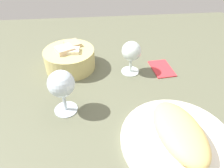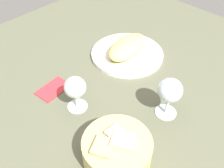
{
  "view_description": "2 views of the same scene",
  "coord_description": "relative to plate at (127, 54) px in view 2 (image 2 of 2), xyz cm",
  "views": [
    {
      "loc": [
        -45.43,
        6.51,
        43.44
      ],
      "look_at": [
        3.96,
        1.64,
        3.82
      ],
      "focal_mm": 33.41,
      "sensor_mm": 36.0,
      "label": 1
    },
    {
      "loc": [
        48.25,
        40.52,
        61.98
      ],
      "look_at": [
        4.39,
        -1.34,
        5.51
      ],
      "focal_mm": 42.28,
      "sensor_mm": 36.0,
      "label": 2
    }
  ],
  "objects": [
    {
      "name": "ground_plane",
      "position": [
        15.81,
        12.45,
        -1.7
      ],
      "size": [
        140.0,
        140.0,
        2.0
      ],
      "primitive_type": "cube",
      "color": "#5A5D47"
    },
    {
      "name": "plate",
      "position": [
        0.0,
        0.0,
        0.0
      ],
      "size": [
        27.81,
        27.81,
        1.4
      ],
      "primitive_type": "cylinder",
      "color": "white",
      "rests_on": "ground_plane"
    },
    {
      "name": "omelette",
      "position": [
        0.0,
        0.0,
        3.39
      ],
      "size": [
        21.09,
        13.2,
        5.38
      ],
      "primitive_type": "ellipsoid",
      "rotation": [
        0.0,
        0.0,
        0.14
      ],
      "color": "#E9C573",
      "rests_on": "plate"
    },
    {
      "name": "lettuce_garnish",
      "position": [
        5.96,
        -0.27,
        1.59
      ],
      "size": [
        4.47,
        4.47,
        1.79
      ],
      "primitive_type": "cone",
      "color": "#3C853B",
      "rests_on": "plate"
    },
    {
      "name": "bread_basket",
      "position": [
        35.94,
        27.75,
        3.24
      ],
      "size": [
        17.91,
        17.91,
        8.92
      ],
      "color": "tan",
      "rests_on": "ground_plane"
    },
    {
      "name": "wine_glass_near",
      "position": [
        31.01,
        6.4,
        7.08
      ],
      "size": [
        6.68,
        6.68,
        11.8
      ],
      "color": "silver",
      "rests_on": "ground_plane"
    },
    {
      "name": "wine_glass_far",
      "position": [
        13.91,
        28.0,
        8.3
      ],
      "size": [
        7.27,
        7.27,
        13.31
      ],
      "color": "silver",
      "rests_on": "ground_plane"
    },
    {
      "name": "folded_napkin",
      "position": [
        31.55,
        -5.45,
        -0.3
      ],
      "size": [
        11.6,
        7.98,
        0.8
      ],
      "primitive_type": "cube",
      "rotation": [
        0.0,
        0.0,
        0.09
      ],
      "color": "red",
      "rests_on": "ground_plane"
    }
  ]
}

